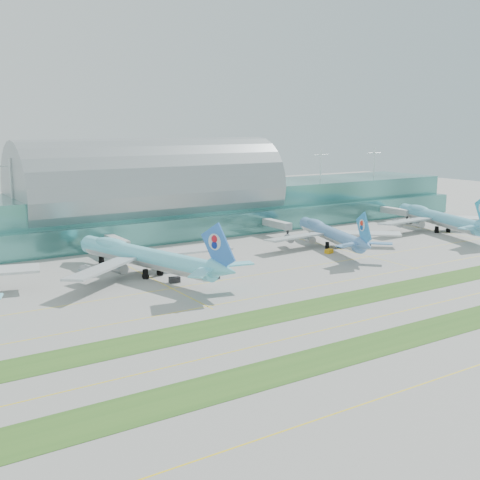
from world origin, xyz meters
TOP-DOWN VIEW (x-y plane):
  - ground at (0.00, 0.00)m, footprint 700.00×700.00m
  - terminal at (0.01, 128.79)m, footprint 340.00×69.10m
  - grass_strip_near at (0.00, -28.00)m, footprint 420.00×12.00m
  - grass_strip_far at (0.00, 2.00)m, footprint 420.00×12.00m
  - taxiline_b at (0.00, -14.00)m, footprint 420.00×0.35m
  - taxiline_c at (0.00, 18.00)m, footprint 420.00×0.35m
  - taxiline_d at (0.00, 40.00)m, footprint 420.00×0.35m
  - airliner_b at (-34.51, 60.27)m, footprint 65.71×76.01m
  - airliner_c at (48.61, 62.87)m, footprint 56.49×65.53m
  - airliner_d at (115.25, 63.22)m, footprint 63.24×73.45m
  - gse_c at (-30.55, 45.77)m, footprint 3.64×2.24m
  - gse_d at (-17.71, 42.62)m, footprint 3.37×2.24m
  - gse_e at (39.58, 52.74)m, footprint 3.91×2.82m
  - gse_f at (61.14, 54.42)m, footprint 3.39×1.78m

SIDE VIEW (x-z plane):
  - ground at x=0.00m, z-range 0.00..0.00m
  - taxiline_b at x=0.00m, z-range 0.00..0.01m
  - taxiline_c at x=0.00m, z-range 0.00..0.01m
  - taxiline_d at x=0.00m, z-range 0.00..0.01m
  - grass_strip_near at x=0.00m, z-range 0.00..0.08m
  - grass_strip_far at x=0.00m, z-range 0.00..0.08m
  - gse_d at x=-17.71m, z-range 0.00..1.40m
  - gse_f at x=61.14m, z-range 0.00..1.46m
  - gse_e at x=39.58m, z-range 0.00..1.62m
  - gse_c at x=-30.55m, z-range 0.00..1.81m
  - airliner_c at x=48.61m, z-range -3.54..14.95m
  - airliner_d at x=115.25m, z-range -3.98..16.81m
  - airliner_b at x=-34.51m, z-range -4.08..17.22m
  - terminal at x=0.01m, z-range -3.77..32.23m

